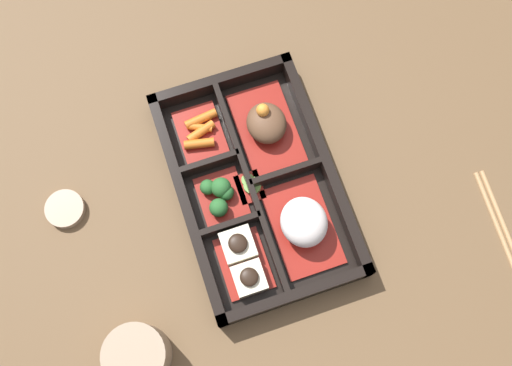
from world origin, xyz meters
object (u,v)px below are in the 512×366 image
at_px(sauce_dish, 65,209).
at_px(tea_cup, 137,355).
at_px(bowl_rice, 304,223).
at_px(chopsticks, 510,246).

bearing_deg(sauce_dish, tea_cup, 12.09).
bearing_deg(bowl_rice, tea_cup, -70.11).
distance_m(bowl_rice, chopsticks, 0.29).
bearing_deg(tea_cup, bowl_rice, 109.89).
xyz_separation_m(tea_cup, sauce_dish, (-0.22, -0.05, -0.03)).
bearing_deg(bowl_rice, chopsticks, 66.19).
distance_m(bowl_rice, tea_cup, 0.27).
bearing_deg(chopsticks, tea_cup, -92.54).
height_order(tea_cup, chopsticks, tea_cup).
height_order(tea_cup, sauce_dish, tea_cup).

